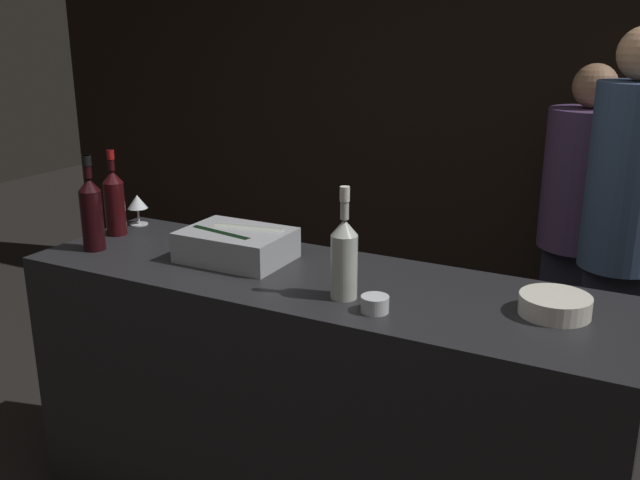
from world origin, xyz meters
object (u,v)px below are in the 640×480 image
(ice_bin_with_bottles, at_px, (236,244))
(bowl_white, at_px, (555,304))
(white_wine_bottle, at_px, (344,256))
(wine_glass, at_px, (137,203))
(person_in_hoodie, at_px, (623,224))
(person_blond_tee, at_px, (581,215))
(red_wine_bottle_black_foil, at_px, (91,211))
(candle_votive, at_px, (375,304))
(red_wine_bottle_tall, at_px, (115,201))

(ice_bin_with_bottles, xyz_separation_m, bowl_white, (1.09, 0.01, -0.03))
(white_wine_bottle, bearing_deg, wine_glass, 163.10)
(wine_glass, bearing_deg, person_in_hoodie, 26.56)
(bowl_white, xyz_separation_m, wine_glass, (-1.71, 0.17, 0.06))
(wine_glass, relative_size, person_blond_tee, 0.08)
(red_wine_bottle_black_foil, relative_size, person_in_hoodie, 0.20)
(red_wine_bottle_black_foil, relative_size, person_blond_tee, 0.22)
(person_blond_tee, bearing_deg, red_wine_bottle_black_foil, -166.34)
(wine_glass, bearing_deg, candle_votive, -17.69)
(candle_votive, xyz_separation_m, person_blond_tee, (0.32, 1.83, -0.14))
(ice_bin_with_bottles, bearing_deg, red_wine_bottle_tall, 176.31)
(candle_votive, height_order, red_wine_bottle_black_foil, red_wine_bottle_black_foil)
(red_wine_bottle_tall, bearing_deg, person_blond_tee, 45.91)
(wine_glass, distance_m, person_in_hoodie, 2.00)
(red_wine_bottle_tall, xyz_separation_m, red_wine_bottle_black_foil, (0.06, -0.19, 0.01))
(bowl_white, height_order, wine_glass, wine_glass)
(wine_glass, xyz_separation_m, person_in_hoodie, (1.79, 0.89, -0.08))
(wine_glass, xyz_separation_m, candle_votive, (1.24, -0.39, -0.07))
(person_blond_tee, bearing_deg, ice_bin_with_bottles, -156.71)
(red_wine_bottle_tall, xyz_separation_m, person_in_hoodie, (1.77, 1.04, -0.12))
(white_wine_bottle, height_order, person_in_hoodie, person_in_hoodie)
(bowl_white, xyz_separation_m, candle_votive, (-0.47, -0.22, -0.01))
(person_in_hoodie, height_order, person_blond_tee, person_in_hoodie)
(red_wine_bottle_tall, distance_m, person_in_hoodie, 2.06)
(white_wine_bottle, bearing_deg, person_in_hoodie, 61.09)
(ice_bin_with_bottles, bearing_deg, white_wine_bottle, -16.95)
(wine_glass, relative_size, candle_votive, 1.52)
(wine_glass, bearing_deg, white_wine_bottle, -16.90)
(red_wine_bottle_tall, height_order, white_wine_bottle, white_wine_bottle)
(wine_glass, bearing_deg, red_wine_bottle_tall, -82.89)
(ice_bin_with_bottles, relative_size, person_in_hoodie, 0.20)
(white_wine_bottle, bearing_deg, bowl_white, 15.31)
(candle_votive, distance_m, person_blond_tee, 1.87)
(candle_votive, xyz_separation_m, red_wine_bottle_black_foil, (-1.15, 0.06, 0.12))
(candle_votive, bearing_deg, bowl_white, 25.29)
(red_wine_bottle_tall, relative_size, person_in_hoodie, 0.19)
(candle_votive, xyz_separation_m, person_in_hoodie, (0.55, 1.29, -0.01))
(red_wine_bottle_black_foil, bearing_deg, wine_glass, 103.82)
(bowl_white, distance_m, red_wine_bottle_tall, 1.69)
(wine_glass, height_order, candle_votive, wine_glass)
(bowl_white, distance_m, person_blond_tee, 1.63)
(ice_bin_with_bottles, bearing_deg, person_in_hoodie, 42.61)
(bowl_white, relative_size, white_wine_bottle, 0.59)
(candle_votive, relative_size, red_wine_bottle_tall, 0.25)
(person_blond_tee, bearing_deg, wine_glass, -173.84)
(red_wine_bottle_black_foil, bearing_deg, bowl_white, 5.66)
(candle_votive, distance_m, person_in_hoodie, 1.40)
(bowl_white, relative_size, red_wine_bottle_black_foil, 0.58)
(red_wine_bottle_black_foil, xyz_separation_m, person_blond_tee, (1.47, 1.77, -0.26))
(ice_bin_with_bottles, distance_m, person_blond_tee, 1.89)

